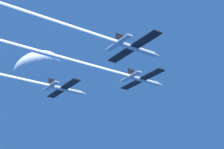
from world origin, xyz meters
TOP-DOWN VIEW (x-y plane):
  - jet_lead at (0.26, -20.10)m, footprint 19.39×65.31m
  - jet_right_wing at (17.80, -41.84)m, footprint 19.39×76.28m
  - cloud_puffy at (-68.15, -10.81)m, footprint 34.73×19.10m

SIDE VIEW (x-z plane):
  - jet_right_wing at x=17.80m, z-range -2.49..0.72m
  - jet_lead at x=0.26m, z-range -1.31..1.90m
  - cloud_puffy at x=-68.15m, z-range 21.25..33.41m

